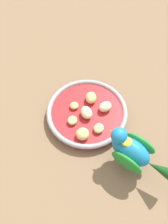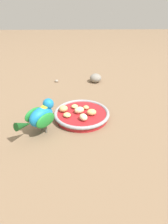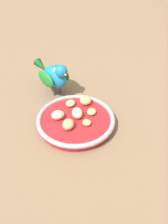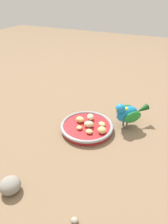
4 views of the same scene
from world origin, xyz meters
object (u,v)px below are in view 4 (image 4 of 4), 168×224
Objects in this scene: apple_piece_5 at (79,127)px; pebble_0 at (74,220)px; parrot at (128,113)px; apple_piece_0 at (102,130)px; feeding_bowl at (87,127)px; apple_piece_3 at (90,117)px; apple_piece_2 at (89,124)px; rock_large at (10,185)px; apple_piece_1 at (102,124)px; apple_piece_4 at (89,131)px; apple_piece_6 at (80,120)px.

apple_piece_5 is 1.23× the size of pebble_0.
parrot is at bearing -1.41° from pebble_0.
apple_piece_0 is 0.24× the size of parrot.
parrot is (0.09, -0.14, 0.05)m from feeding_bowl.
apple_piece_3 is at bearing -10.11° from apple_piece_5.
apple_piece_2 is at bearing -44.02° from apple_piece_5.
apple_piece_0 and rock_large have the same top height.
apple_piece_1 is 0.07m from apple_piece_3.
rock_large is at bearing 88.62° from pebble_0.
apple_piece_5 is at bearing 81.72° from apple_piece_4.
feeding_bowl is 3.54× the size of rock_large.
apple_piece_0 is at bearing -79.60° from apple_piece_5.
apple_piece_4 is (-0.02, 0.04, -0.00)m from apple_piece_0.
pebble_0 is (-0.37, -0.13, -0.01)m from feeding_bowl.
apple_piece_2 reaches higher than apple_piece_6.
apple_piece_3 is (0.05, 0.02, -0.00)m from apple_piece_2.
apple_piece_3 reaches higher than apple_piece_4.
parrot is 2.33× the size of rock_large.
apple_piece_4 is at bearing 0.13° from parrot.
apple_piece_1 is at bearing -58.92° from apple_piece_2.
feeding_bowl is at bearing -31.44° from apple_piece_5.
apple_piece_3 is (0.07, 0.08, -0.00)m from apple_piece_0.
apple_piece_6 is (0.01, 0.04, 0.02)m from feeding_bowl.
apple_piece_6 and rock_large have the same top height.
feeding_bowl is 0.18m from parrot.
apple_piece_3 is 1.83× the size of pebble_0.
apple_piece_4 is at bearing 17.45° from pebble_0.
apple_piece_1 is 0.12m from parrot.
parrot is 0.52m from rock_large.
apple_piece_0 is at bearing -105.17° from apple_piece_6.
apple_piece_1 is at bearing -110.72° from apple_piece_3.
pebble_0 is at bearing -169.24° from apple_piece_1.
rock_large is at bearing 173.55° from apple_piece_6.
apple_piece_2 is at bearing 18.35° from pebble_0.
apple_piece_5 is at bearing 135.98° from apple_piece_2.
rock_large is 0.21m from pebble_0.
apple_piece_2 is at bearing -163.41° from apple_piece_3.
apple_piece_4 is (-0.07, 0.03, -0.00)m from apple_piece_1.
parrot is (0.14, -0.12, 0.04)m from apple_piece_4.
apple_piece_1 is 0.21× the size of parrot.
apple_piece_3 is (0.05, 0.01, 0.02)m from feeding_bowl.
apple_piece_5 is (-0.03, 0.03, -0.01)m from apple_piece_2.
apple_piece_2 reaches higher than apple_piece_4.
apple_piece_4 is (-0.09, -0.03, -0.00)m from apple_piece_3.
apple_piece_5 is (-0.08, 0.01, -0.01)m from apple_piece_3.
pebble_0 is at bearing -91.38° from rock_large.
feeding_bowl is 0.04m from apple_piece_5.
apple_piece_3 is at bearing -32.70° from parrot.
feeding_bowl is 6.00× the size of apple_piece_6.
apple_piece_6 is at bearing 74.83° from apple_piece_0.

